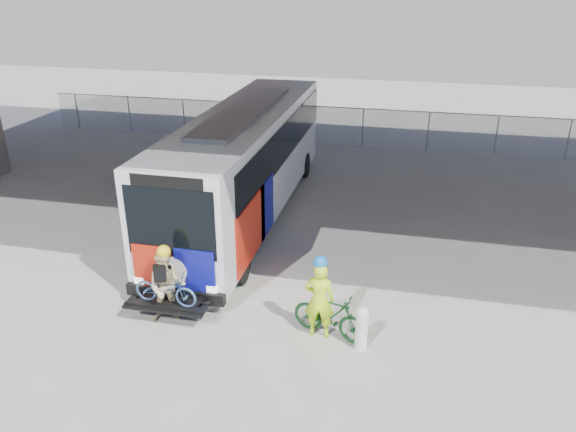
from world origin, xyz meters
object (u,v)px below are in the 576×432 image
(bollard, at_px, (362,327))
(cyclist_hivis, at_px, (319,298))
(bus, at_px, (246,156))
(cyclist_tan, at_px, (167,286))
(bike_parked, at_px, (330,316))

(bollard, bearing_deg, cyclist_hivis, 164.14)
(bus, bearing_deg, bollard, -55.04)
(bollard, relative_size, cyclist_tan, 0.53)
(bollard, height_order, bike_parked, bike_parked)
(bollard, xyz_separation_m, cyclist_hivis, (-1.00, 0.29, 0.42))
(bus, relative_size, bike_parked, 6.93)
(bus, bearing_deg, cyclist_hivis, -60.23)
(cyclist_tan, bearing_deg, bike_parked, -18.07)
(bus, distance_m, bike_parked, 7.59)
(cyclist_tan, height_order, bike_parked, cyclist_tan)
(cyclist_tan, bearing_deg, cyclist_hivis, -17.85)
(cyclist_hivis, xyz_separation_m, bike_parked, (0.26, 0.00, -0.43))
(cyclist_tan, relative_size, bike_parked, 1.08)
(cyclist_tan, xyz_separation_m, bike_parked, (3.87, 0.21, -0.39))
(bollard, height_order, cyclist_tan, cyclist_tan)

